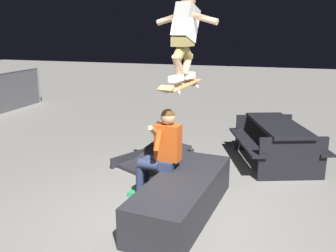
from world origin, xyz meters
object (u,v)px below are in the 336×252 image
at_px(kicker_ramp, 154,160).
at_px(picnic_table_back, 277,137).
at_px(person_sitting_on_ledge, 161,150).
at_px(skater_airborne, 185,33).
at_px(ledge_box_main, 182,196).
at_px(skateboard, 182,85).

bearing_deg(kicker_ramp, picnic_table_back, -72.17).
distance_m(kicker_ramp, picnic_table_back, 2.25).
distance_m(person_sitting_on_ledge, kicker_ramp, 1.58).
distance_m(skater_airborne, kicker_ramp, 2.63).
bearing_deg(person_sitting_on_ledge, ledge_box_main, -128.67).
bearing_deg(skateboard, kicker_ramp, 36.04).
distance_m(person_sitting_on_ledge, skater_airborne, 1.61).
relative_size(skateboard, picnic_table_back, 0.51).
relative_size(ledge_box_main, skater_airborne, 1.87).
bearing_deg(picnic_table_back, ledge_box_main, 154.02).
bearing_deg(skater_airborne, ledge_box_main, -166.11).
height_order(person_sitting_on_ledge, picnic_table_back, person_sitting_on_ledge).
relative_size(skater_airborne, picnic_table_back, 0.54).
bearing_deg(person_sitting_on_ledge, skateboard, -54.76).
distance_m(ledge_box_main, picnic_table_back, 2.58).
xyz_separation_m(ledge_box_main, skateboard, (0.50, 0.15, 1.38)).
bearing_deg(skater_airborne, kicker_ramp, 37.81).
height_order(ledge_box_main, person_sitting_on_ledge, person_sitting_on_ledge).
height_order(skater_airborne, kicker_ramp, skater_airborne).
bearing_deg(skater_airborne, person_sitting_on_ledge, 131.52).
xyz_separation_m(skateboard, skater_airborne, (0.06, -0.01, 0.69)).
bearing_deg(ledge_box_main, skater_airborne, 13.89).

